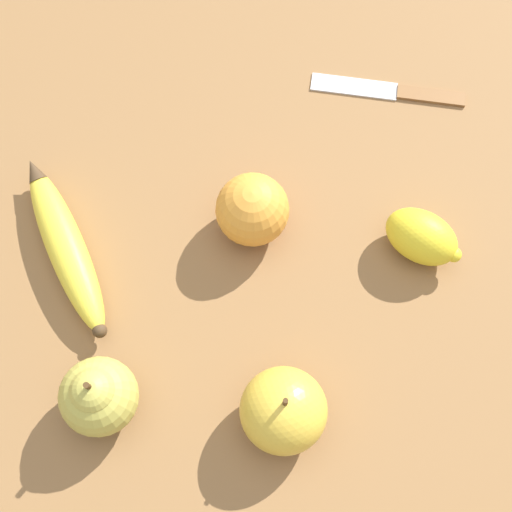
{
  "coord_description": "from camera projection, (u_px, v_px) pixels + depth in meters",
  "views": [
    {
      "loc": [
        -0.18,
        -0.25,
        0.65
      ],
      "look_at": [
        -0.04,
        -0.04,
        0.03
      ],
      "focal_mm": 50.0,
      "sensor_mm": 36.0,
      "label": 1
    }
  ],
  "objects": [
    {
      "name": "paring_knife",
      "position": [
        394.0,
        91.0,
        0.77
      ],
      "size": [
        0.14,
        0.13,
        0.01
      ],
      "rotation": [
        0.0,
        0.0,
        0.83
      ],
      "color": "silver",
      "rests_on": "ground_plane"
    },
    {
      "name": "apple",
      "position": [
        283.0,
        410.0,
        0.61
      ],
      "size": [
        0.08,
        0.08,
        0.08
      ],
      "color": "gold",
      "rests_on": "ground_plane"
    },
    {
      "name": "banana",
      "position": [
        65.0,
        246.0,
        0.69
      ],
      "size": [
        0.06,
        0.2,
        0.04
      ],
      "rotation": [
        0.0,
        0.0,
        1.43
      ],
      "color": "yellow",
      "rests_on": "ground_plane"
    },
    {
      "name": "pear",
      "position": [
        98.0,
        396.0,
        0.61
      ],
      "size": [
        0.07,
        0.07,
        0.09
      ],
      "color": "#B7AD47",
      "rests_on": "ground_plane"
    },
    {
      "name": "orange",
      "position": [
        250.0,
        206.0,
        0.68
      ],
      "size": [
        0.07,
        0.07,
        0.07
      ],
      "color": "orange",
      "rests_on": "ground_plane"
    },
    {
      "name": "lemon",
      "position": [
        422.0,
        237.0,
        0.68
      ],
      "size": [
        0.07,
        0.09,
        0.05
      ],
      "rotation": [
        0.0,
        0.0,
        5.13
      ],
      "color": "yellow",
      "rests_on": "ground_plane"
    },
    {
      "name": "ground_plane",
      "position": [
        266.0,
        217.0,
        0.72
      ],
      "size": [
        3.0,
        3.0,
        0.0
      ],
      "primitive_type": "plane",
      "color": "olive"
    }
  ]
}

